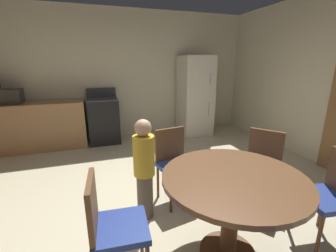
{
  "coord_description": "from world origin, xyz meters",
  "views": [
    {
      "loc": [
        -0.6,
        -2.06,
        1.63
      ],
      "look_at": [
        0.32,
        0.75,
        0.79
      ],
      "focal_mm": 24.18,
      "sensor_mm": 36.0,
      "label": 1
    }
  ],
  "objects_px": {
    "dining_table": "(232,194)",
    "chair_north": "(174,160)",
    "chair_northeast": "(262,163)",
    "person_child": "(144,167)",
    "microwave": "(8,96)",
    "chair_east": "(333,193)",
    "refrigerator": "(195,96)",
    "oven_range": "(104,120)",
    "chair_west": "(111,224)"
  },
  "relations": [
    {
      "from": "chair_northeast",
      "to": "chair_east",
      "type": "xyz_separation_m",
      "value": [
        0.18,
        -0.71,
        0.0
      ]
    },
    {
      "from": "person_child",
      "to": "chair_northeast",
      "type": "bearing_deg",
      "value": 45.37
    },
    {
      "from": "chair_west",
      "to": "person_child",
      "type": "distance_m",
      "value": 0.77
    },
    {
      "from": "oven_range",
      "to": "chair_north",
      "type": "bearing_deg",
      "value": -74.0
    },
    {
      "from": "refrigerator",
      "to": "microwave",
      "type": "distance_m",
      "value": 3.65
    },
    {
      "from": "chair_northeast",
      "to": "chair_east",
      "type": "height_order",
      "value": "same"
    },
    {
      "from": "refrigerator",
      "to": "chair_northeast",
      "type": "relative_size",
      "value": 2.02
    },
    {
      "from": "chair_east",
      "to": "oven_range",
      "type": "bearing_deg",
      "value": -54.49
    },
    {
      "from": "chair_west",
      "to": "chair_northeast",
      "type": "xyz_separation_m",
      "value": [
        1.74,
        0.5,
        0.0
      ]
    },
    {
      "from": "chair_north",
      "to": "chair_northeast",
      "type": "bearing_deg",
      "value": 58.44
    },
    {
      "from": "oven_range",
      "to": "chair_west",
      "type": "height_order",
      "value": "oven_range"
    },
    {
      "from": "chair_northeast",
      "to": "person_child",
      "type": "xyz_separation_m",
      "value": [
        -1.35,
        0.16,
        0.08
      ]
    },
    {
      "from": "refrigerator",
      "to": "chair_west",
      "type": "bearing_deg",
      "value": -123.55
    },
    {
      "from": "dining_table",
      "to": "person_child",
      "type": "distance_m",
      "value": 0.92
    },
    {
      "from": "dining_table",
      "to": "chair_north",
      "type": "bearing_deg",
      "value": 99.41
    },
    {
      "from": "chair_northeast",
      "to": "person_child",
      "type": "bearing_deg",
      "value": -42.9
    },
    {
      "from": "person_child",
      "to": "microwave",
      "type": "bearing_deg",
      "value": 177.73
    },
    {
      "from": "chair_east",
      "to": "refrigerator",
      "type": "bearing_deg",
      "value": -85.57
    },
    {
      "from": "chair_north",
      "to": "chair_east",
      "type": "xyz_separation_m",
      "value": [
        1.11,
        -1.09,
        0.0
      ]
    },
    {
      "from": "oven_range",
      "to": "chair_northeast",
      "type": "xyz_separation_m",
      "value": [
        1.63,
        -2.79,
        0.03
      ]
    },
    {
      "from": "dining_table",
      "to": "microwave",
      "type": "bearing_deg",
      "value": 126.26
    },
    {
      "from": "chair_northeast",
      "to": "person_child",
      "type": "height_order",
      "value": "person_child"
    },
    {
      "from": "chair_northeast",
      "to": "person_child",
      "type": "relative_size",
      "value": 0.8
    },
    {
      "from": "chair_north",
      "to": "chair_west",
      "type": "height_order",
      "value": "same"
    },
    {
      "from": "oven_range",
      "to": "chair_northeast",
      "type": "height_order",
      "value": "oven_range"
    },
    {
      "from": "chair_west",
      "to": "person_child",
      "type": "height_order",
      "value": "person_child"
    },
    {
      "from": "oven_range",
      "to": "chair_north",
      "type": "xyz_separation_m",
      "value": [
        0.69,
        -2.41,
        0.03
      ]
    },
    {
      "from": "microwave",
      "to": "chair_north",
      "type": "distance_m",
      "value": 3.37
    },
    {
      "from": "refrigerator",
      "to": "dining_table",
      "type": "height_order",
      "value": "refrigerator"
    },
    {
      "from": "dining_table",
      "to": "chair_north",
      "type": "relative_size",
      "value": 1.32
    },
    {
      "from": "chair_west",
      "to": "chair_northeast",
      "type": "bearing_deg",
      "value": 20.24
    },
    {
      "from": "chair_east",
      "to": "microwave",
      "type": "bearing_deg",
      "value": -37.4
    },
    {
      "from": "refrigerator",
      "to": "chair_east",
      "type": "distance_m",
      "value": 3.48
    },
    {
      "from": "refrigerator",
      "to": "chair_northeast",
      "type": "height_order",
      "value": "refrigerator"
    },
    {
      "from": "chair_west",
      "to": "chair_northeast",
      "type": "relative_size",
      "value": 1.0
    },
    {
      "from": "chair_north",
      "to": "chair_east",
      "type": "bearing_deg",
      "value": 36.17
    },
    {
      "from": "microwave",
      "to": "chair_northeast",
      "type": "relative_size",
      "value": 0.51
    },
    {
      "from": "dining_table",
      "to": "chair_northeast",
      "type": "height_order",
      "value": "chair_northeast"
    },
    {
      "from": "chair_north",
      "to": "person_child",
      "type": "bearing_deg",
      "value": -70.72
    },
    {
      "from": "dining_table",
      "to": "chair_west",
      "type": "xyz_separation_m",
      "value": [
        -0.96,
        0.07,
        -0.1
      ]
    },
    {
      "from": "chair_east",
      "to": "person_child",
      "type": "relative_size",
      "value": 0.8
    },
    {
      "from": "chair_north",
      "to": "chair_northeast",
      "type": "height_order",
      "value": "same"
    },
    {
      "from": "dining_table",
      "to": "chair_northeast",
      "type": "xyz_separation_m",
      "value": [
        0.78,
        0.57,
        -0.1
      ]
    },
    {
      "from": "microwave",
      "to": "person_child",
      "type": "xyz_separation_m",
      "value": [
        1.9,
        -2.63,
        -0.45
      ]
    },
    {
      "from": "dining_table",
      "to": "chair_north",
      "type": "distance_m",
      "value": 0.97
    },
    {
      "from": "microwave",
      "to": "chair_east",
      "type": "relative_size",
      "value": 0.51
    },
    {
      "from": "chair_east",
      "to": "person_child",
      "type": "xyz_separation_m",
      "value": [
        -1.52,
        0.87,
        0.08
      ]
    },
    {
      "from": "oven_range",
      "to": "chair_north",
      "type": "relative_size",
      "value": 1.26
    },
    {
      "from": "oven_range",
      "to": "person_child",
      "type": "bearing_deg",
      "value": -83.93
    },
    {
      "from": "chair_east",
      "to": "person_child",
      "type": "distance_m",
      "value": 1.75
    }
  ]
}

